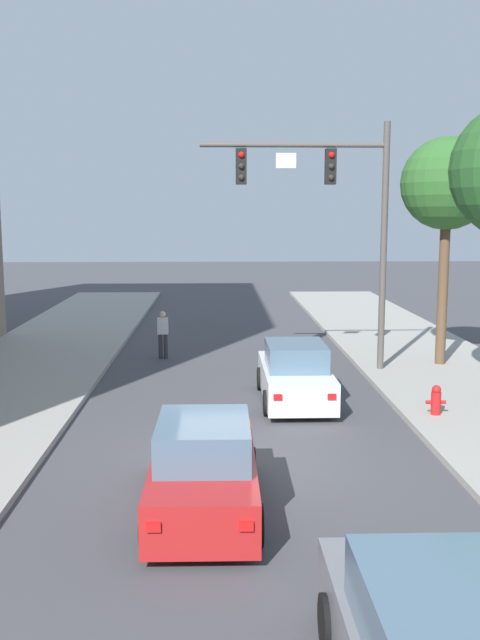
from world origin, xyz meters
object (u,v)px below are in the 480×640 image
fire_hydrant (436,400)px  street_tree_second (447,185)px  car_lead_white (295,375)px  car_following_red (204,470)px  pedestrian_crossing_road (163,332)px  traffic_signal_mast (334,201)px

fire_hydrant → street_tree_second: size_ratio=0.10×
car_lead_white → street_tree_second: street_tree_second is taller
car_following_red → fire_hydrant: size_ratio=5.91×
pedestrian_crossing_road → fire_hydrant: bearing=-47.0°
fire_hydrant → street_tree_second: (1.92, 5.80, 5.29)m
traffic_signal_mast → car_lead_white: bearing=-113.9°
car_lead_white → car_following_red: (-2.28, -6.91, 0.00)m
car_following_red → traffic_signal_mast: bearing=69.9°
car_lead_white → car_following_red: 7.27m
traffic_signal_mast → car_lead_white: traffic_signal_mast is taller
pedestrian_crossing_road → street_tree_second: bearing=-11.4°
fire_hydrant → street_tree_second: 8.09m
fire_hydrant → street_tree_second: bearing=71.7°
traffic_signal_mast → car_following_red: traffic_signal_mast is taller
pedestrian_crossing_road → street_tree_second: (9.04, -1.83, 4.89)m
pedestrian_crossing_road → street_tree_second: street_tree_second is taller
car_lead_white → pedestrian_crossing_road: (-3.91, 5.82, 0.19)m
traffic_signal_mast → street_tree_second: bearing=10.4°
car_following_red → fire_hydrant: bearing=42.9°
traffic_signal_mast → car_following_red: (-3.75, -10.23, -4.58)m
car_lead_white → pedestrian_crossing_road: pedestrian_crossing_road is taller
traffic_signal_mast → fire_hydrant: size_ratio=10.42×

